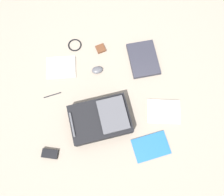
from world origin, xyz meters
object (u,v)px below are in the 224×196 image
(book_red, at_px, (61,68))
(pen_black, at_px, (52,95))
(book_manual, at_px, (164,112))
(backpack, at_px, (101,119))
(cable_coil, at_px, (75,45))
(earbud_pouch, at_px, (101,49))
(book_comic, at_px, (151,147))
(power_brick, at_px, (50,154))
(computer_mouse, at_px, (97,70))
(laptop, at_px, (143,59))

(book_red, relative_size, pen_black, 1.66)
(book_manual, height_order, pen_black, book_manual)
(backpack, distance_m, pen_black, 0.47)
(backpack, bearing_deg, pen_black, 58.49)
(backpack, distance_m, cable_coil, 0.72)
(backpack, xyz_separation_m, earbud_pouch, (0.63, -0.03, -0.06))
(book_comic, distance_m, power_brick, 0.78)
(book_red, bearing_deg, book_comic, -135.74)
(book_comic, bearing_deg, computer_mouse, 30.00)
(cable_coil, bearing_deg, backpack, -163.77)
(cable_coil, height_order, pen_black, cable_coil)
(backpack, bearing_deg, earbud_pouch, -2.35)
(book_manual, distance_m, book_comic, 0.30)
(computer_mouse, height_order, earbud_pouch, computer_mouse)
(book_comic, distance_m, cable_coil, 1.08)
(power_brick, bearing_deg, pen_black, -1.62)
(pen_black, bearing_deg, book_red, -17.17)
(backpack, bearing_deg, computer_mouse, 1.69)
(pen_black, bearing_deg, laptop, -71.15)
(book_manual, relative_size, computer_mouse, 2.99)
(power_brick, distance_m, pen_black, 0.47)
(book_comic, xyz_separation_m, computer_mouse, (0.66, 0.38, 0.01))
(laptop, distance_m, earbud_pouch, 0.38)
(computer_mouse, height_order, cable_coil, computer_mouse)
(book_red, xyz_separation_m, earbud_pouch, (0.16, -0.35, 0.00))
(laptop, height_order, book_comic, laptop)
(book_comic, bearing_deg, book_manual, -26.44)
(computer_mouse, bearing_deg, earbud_pouch, 160.53)
(backpack, bearing_deg, cable_coil, 16.23)
(pen_black, bearing_deg, book_manual, -102.72)
(cable_coil, distance_m, power_brick, 0.94)
(earbud_pouch, bearing_deg, book_red, 114.10)
(computer_mouse, xyz_separation_m, cable_coil, (0.25, 0.19, -0.01))
(laptop, bearing_deg, computer_mouse, 100.65)
(backpack, distance_m, book_red, 0.58)
(pen_black, distance_m, earbud_pouch, 0.58)
(book_red, distance_m, book_manual, 0.93)
(book_comic, relative_size, cable_coil, 2.57)
(book_red, height_order, pen_black, book_red)
(book_comic, bearing_deg, laptop, -1.38)
(power_brick, bearing_deg, backpack, -60.67)
(power_brick, xyz_separation_m, earbud_pouch, (0.86, -0.43, -0.00))
(book_comic, xyz_separation_m, pen_black, (0.47, 0.76, -0.00))
(laptop, height_order, power_brick, laptop)
(backpack, distance_m, earbud_pouch, 0.64)
(book_manual, distance_m, pen_black, 0.92)
(backpack, distance_m, book_manual, 0.51)
(book_manual, xyz_separation_m, computer_mouse, (0.39, 0.51, 0.01))
(book_manual, height_order, computer_mouse, computer_mouse)
(power_brick, distance_m, earbud_pouch, 0.97)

